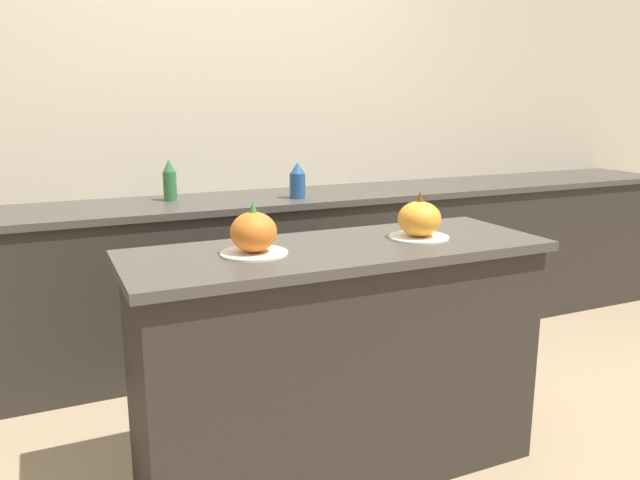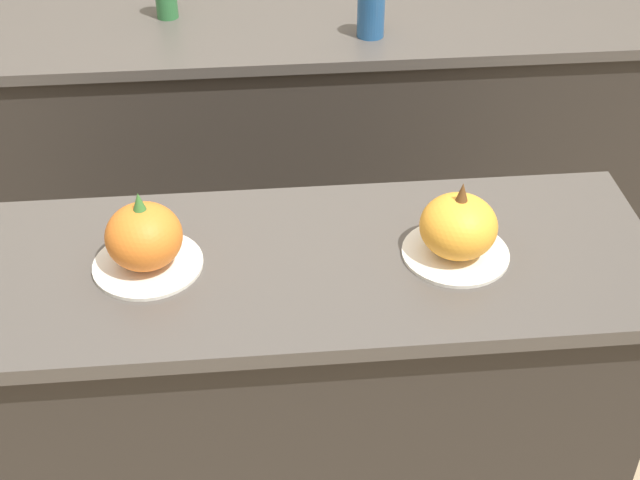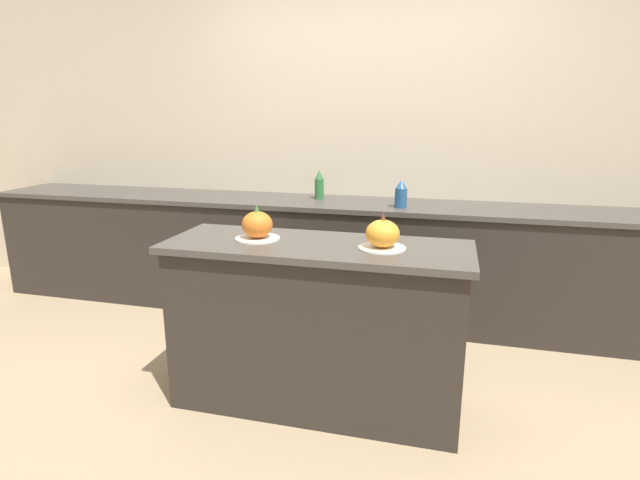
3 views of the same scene
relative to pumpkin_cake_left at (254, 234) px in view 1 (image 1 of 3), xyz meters
The scene contains 8 objects.
ground_plane 1.01m from the pumpkin_cake_left, ahead, with size 12.00×12.00×0.00m, color tan.
wall_back 1.62m from the pumpkin_cake_left, 78.50° to the left, with size 8.00×0.06×2.50m.
kitchen_island 0.60m from the pumpkin_cake_left, ahead, with size 1.54×0.55×0.89m.
back_counter 1.37m from the pumpkin_cake_left, 75.54° to the left, with size 6.00×0.60×0.88m.
pumpkin_cake_left is the anchor object (origin of this frame).
pumpkin_cake_right 0.65m from the pumpkin_cake_left, ahead, with size 0.23×0.23×0.18m.
bottle_tall 1.32m from the pumpkin_cake_left, 90.73° to the left, with size 0.07×0.07×0.22m.
bottle_short 1.27m from the pumpkin_cake_left, 60.78° to the left, with size 0.09×0.09×0.19m.
Camera 1 is at (-0.97, -1.95, 1.40)m, focal length 35.00 mm.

